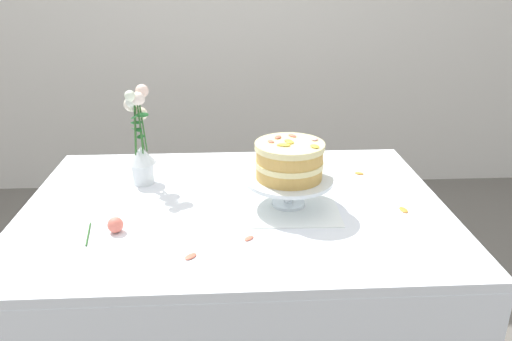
{
  "coord_description": "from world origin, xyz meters",
  "views": [
    {
      "loc": [
        -0.01,
        -1.52,
        1.47
      ],
      "look_at": [
        0.07,
        -0.01,
        0.86
      ],
      "focal_mm": 35.16,
      "sensor_mm": 36.0,
      "label": 1
    }
  ],
  "objects_px": {
    "cake_stand": "(289,182)",
    "layer_cake": "(289,160)",
    "fallen_rose": "(115,225)",
    "dining_table": "(235,231)",
    "flower_vase": "(140,143)"
  },
  "relations": [
    {
      "from": "layer_cake",
      "to": "fallen_rose",
      "type": "height_order",
      "value": "layer_cake"
    },
    {
      "from": "dining_table",
      "to": "cake_stand",
      "type": "distance_m",
      "value": 0.25
    },
    {
      "from": "flower_vase",
      "to": "fallen_rose",
      "type": "distance_m",
      "value": 0.39
    },
    {
      "from": "cake_stand",
      "to": "layer_cake",
      "type": "xyz_separation_m",
      "value": [
        0.0,
        0.0,
        0.08
      ]
    },
    {
      "from": "dining_table",
      "to": "fallen_rose",
      "type": "bearing_deg",
      "value": -157.16
    },
    {
      "from": "cake_stand",
      "to": "dining_table",
      "type": "bearing_deg",
      "value": -179.92
    },
    {
      "from": "fallen_rose",
      "to": "layer_cake",
      "type": "bearing_deg",
      "value": 15.8
    },
    {
      "from": "dining_table",
      "to": "layer_cake",
      "type": "distance_m",
      "value": 0.31
    },
    {
      "from": "cake_stand",
      "to": "layer_cake",
      "type": "distance_m",
      "value": 0.08
    },
    {
      "from": "cake_stand",
      "to": "fallen_rose",
      "type": "xyz_separation_m",
      "value": [
        -0.54,
        -0.15,
        -0.06
      ]
    },
    {
      "from": "cake_stand",
      "to": "layer_cake",
      "type": "height_order",
      "value": "layer_cake"
    },
    {
      "from": "cake_stand",
      "to": "fallen_rose",
      "type": "relative_size",
      "value": 2.09
    },
    {
      "from": "dining_table",
      "to": "layer_cake",
      "type": "relative_size",
      "value": 6.26
    },
    {
      "from": "cake_stand",
      "to": "flower_vase",
      "type": "relative_size",
      "value": 0.8
    },
    {
      "from": "dining_table",
      "to": "fallen_rose",
      "type": "relative_size",
      "value": 10.1
    }
  ]
}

